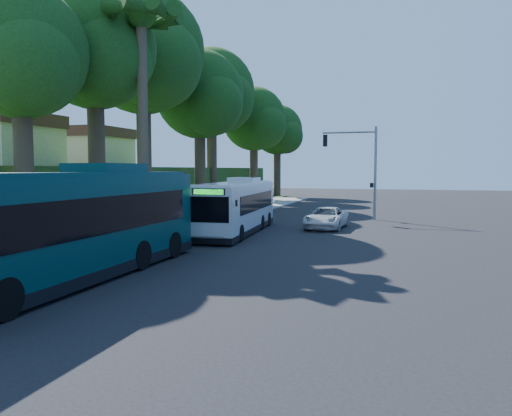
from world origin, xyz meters
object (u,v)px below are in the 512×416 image
(white_bus, at_px, (237,206))
(pickup, at_px, (326,218))
(teal_bus, at_px, (72,223))
(bus_shelter, at_px, (147,204))

(white_bus, xyz_separation_m, pickup, (4.78, 3.70, -0.92))
(pickup, bearing_deg, teal_bus, -106.05)
(white_bus, relative_size, pickup, 2.28)
(white_bus, bearing_deg, teal_bus, -99.30)
(bus_shelter, bearing_deg, teal_bus, -73.06)
(bus_shelter, bearing_deg, pickup, 33.43)
(white_bus, xyz_separation_m, teal_bus, (-1.19, -13.87, 0.36))
(bus_shelter, height_order, teal_bus, teal_bus)
(white_bus, height_order, teal_bus, teal_bus)
(teal_bus, distance_m, pickup, 18.60)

